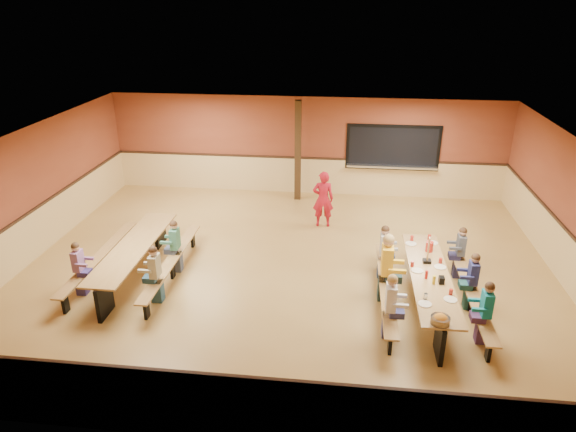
# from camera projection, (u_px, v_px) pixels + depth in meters

# --- Properties ---
(ground) EXTENTS (12.00, 12.00, 0.00)m
(ground) POSITION_uv_depth(u_px,v_px,m) (287.00, 269.00, 11.70)
(ground) COLOR olive
(ground) RESTS_ON ground
(room_envelope) EXTENTS (12.04, 10.04, 3.02)m
(room_envelope) POSITION_uv_depth(u_px,v_px,m) (287.00, 241.00, 11.42)
(room_envelope) COLOR brown
(room_envelope) RESTS_ON ground
(kitchen_pass_through) EXTENTS (2.78, 0.28, 1.38)m
(kitchen_pass_through) POSITION_uv_depth(u_px,v_px,m) (393.00, 150.00, 15.35)
(kitchen_pass_through) COLOR black
(kitchen_pass_through) RESTS_ON ground
(structural_post) EXTENTS (0.18, 0.18, 3.00)m
(structural_post) POSITION_uv_depth(u_px,v_px,m) (298.00, 151.00, 15.14)
(structural_post) COLOR black
(structural_post) RESTS_ON ground
(cafeteria_table_main) EXTENTS (1.91, 3.70, 0.74)m
(cafeteria_table_main) POSITION_uv_depth(u_px,v_px,m) (429.00, 284.00, 10.07)
(cafeteria_table_main) COLOR #A0763F
(cafeteria_table_main) RESTS_ON ground
(cafeteria_table_second) EXTENTS (1.91, 3.70, 0.74)m
(cafeteria_table_second) POSITION_uv_depth(u_px,v_px,m) (135.00, 254.00, 11.22)
(cafeteria_table_second) COLOR #A0763F
(cafeteria_table_second) RESTS_ON ground
(seated_child_white_left) EXTENTS (0.39, 0.32, 1.25)m
(seated_child_white_left) POSITION_uv_depth(u_px,v_px,m) (390.00, 307.00, 9.15)
(seated_child_white_left) COLOR white
(seated_child_white_left) RESTS_ON ground
(seated_adult_yellow) EXTENTS (0.47, 0.39, 1.43)m
(seated_adult_yellow) POSITION_uv_depth(u_px,v_px,m) (386.00, 268.00, 10.27)
(seated_adult_yellow) COLOR yellow
(seated_adult_yellow) RESTS_ON ground
(seated_child_grey_left) EXTENTS (0.37, 0.30, 1.21)m
(seated_child_grey_left) POSITION_uv_depth(u_px,v_px,m) (384.00, 252.00, 11.14)
(seated_child_grey_left) COLOR #ADADAD
(seated_child_grey_left) RESTS_ON ground
(seated_child_teal_right) EXTENTS (0.37, 0.30, 1.20)m
(seated_child_teal_right) POSITION_uv_depth(u_px,v_px,m) (485.00, 313.00, 9.00)
(seated_child_teal_right) COLOR #127988
(seated_child_teal_right) RESTS_ON ground
(seated_child_navy_right) EXTENTS (0.36, 0.29, 1.19)m
(seated_child_navy_right) POSITION_uv_depth(u_px,v_px,m) (472.00, 282.00, 10.01)
(seated_child_navy_right) COLOR navy
(seated_child_navy_right) RESTS_ON ground
(seated_child_char_right) EXTENTS (0.35, 0.29, 1.17)m
(seated_child_char_right) POSITION_uv_depth(u_px,v_px,m) (460.00, 253.00, 11.14)
(seated_child_char_right) COLOR #42454B
(seated_child_char_right) RESTS_ON ground
(seated_child_purple_sec) EXTENTS (0.35, 0.28, 1.16)m
(seated_child_purple_sec) POSITION_uv_depth(u_px,v_px,m) (79.00, 269.00, 10.50)
(seated_child_purple_sec) COLOR #8A5B90
(seated_child_purple_sec) RESTS_ON ground
(seated_child_green_sec) EXTENTS (0.37, 0.30, 1.20)m
(seated_child_green_sec) POSITION_uv_depth(u_px,v_px,m) (176.00, 246.00, 11.39)
(seated_child_green_sec) COLOR #3F826B
(seated_child_green_sec) RESTS_ON ground
(seated_child_tan_sec) EXTENTS (0.37, 0.30, 1.21)m
(seated_child_tan_sec) POSITION_uv_depth(u_px,v_px,m) (156.00, 274.00, 10.24)
(seated_child_tan_sec) COLOR #AAA78B
(seated_child_tan_sec) RESTS_ON ground
(standing_woman) EXTENTS (0.59, 0.41, 1.54)m
(standing_woman) POSITION_uv_depth(u_px,v_px,m) (323.00, 199.00, 13.59)
(standing_woman) COLOR #B41426
(standing_woman) RESTS_ON ground
(punch_pitcher) EXTENTS (0.16, 0.16, 0.22)m
(punch_pitcher) POSITION_uv_depth(u_px,v_px,m) (429.00, 247.00, 10.83)
(punch_pitcher) COLOR red
(punch_pitcher) RESTS_ON cafeteria_table_main
(chip_bowl) EXTENTS (0.32, 0.32, 0.15)m
(chip_bowl) POSITION_uv_depth(u_px,v_px,m) (440.00, 319.00, 8.46)
(chip_bowl) COLOR orange
(chip_bowl) RESTS_ON cafeteria_table_main
(napkin_dispenser) EXTENTS (0.10, 0.14, 0.13)m
(napkin_dispenser) POSITION_uv_depth(u_px,v_px,m) (442.00, 280.00, 9.65)
(napkin_dispenser) COLOR black
(napkin_dispenser) RESTS_ON cafeteria_table_main
(condiment_mustard) EXTENTS (0.06, 0.06, 0.17)m
(condiment_mustard) POSITION_uv_depth(u_px,v_px,m) (434.00, 280.00, 9.62)
(condiment_mustard) COLOR yellow
(condiment_mustard) RESTS_ON cafeteria_table_main
(condiment_ketchup) EXTENTS (0.06, 0.06, 0.17)m
(condiment_ketchup) POSITION_uv_depth(u_px,v_px,m) (426.00, 275.00, 9.79)
(condiment_ketchup) COLOR #B2140F
(condiment_ketchup) RESTS_ON cafeteria_table_main
(table_paddle) EXTENTS (0.16, 0.16, 0.56)m
(table_paddle) POSITION_uv_depth(u_px,v_px,m) (427.00, 256.00, 10.37)
(table_paddle) COLOR black
(table_paddle) RESTS_ON cafeteria_table_main
(place_settings) EXTENTS (0.65, 3.30, 0.11)m
(place_settings) POSITION_uv_depth(u_px,v_px,m) (430.00, 272.00, 9.97)
(place_settings) COLOR beige
(place_settings) RESTS_ON cafeteria_table_main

